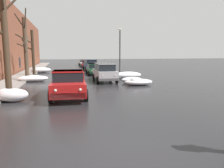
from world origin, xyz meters
TOP-DOWN VIEW (x-y plane):
  - ground_plane at (0.00, 0.00)m, footprint 200.00×200.00m
  - left_sidewalk_slab at (-6.32, 18.00)m, footprint 2.54×80.00m
  - snow_bank_near_corner_left at (-4.57, 7.73)m, footprint 1.75×1.05m
  - snow_bank_along_left_kerb at (5.40, 16.81)m, footprint 3.16×1.34m
  - snow_bank_mid_block_left at (-4.47, 16.52)m, footprint 2.89×1.09m
  - snow_bank_near_corner_right at (4.82, 13.58)m, footprint 2.05×1.18m
  - snow_bank_along_right_kerb at (-4.64, 26.33)m, footprint 2.81×1.35m
  - snow_bank_far_right_pile at (4.81, 11.95)m, footprint 2.54×1.42m
  - bare_tree_second_along_sidewalk at (-5.16, 9.61)m, footprint 3.43×2.51m
  - bare_tree_mid_block at (-5.11, 17.27)m, footprint 1.05×2.94m
  - bare_tree_far_down_block at (-5.22, 22.66)m, footprint 2.07×3.34m
  - pickup_truck_red_approaching_near_lane at (-1.28, 8.21)m, footprint 2.39×5.05m
  - suv_silver_parked_kerbside_close at (2.43, 14.97)m, footprint 2.08×4.50m
  - sedan_green_parked_kerbside_mid at (2.49, 22.23)m, footprint 1.98×4.36m
  - suv_darkblue_parked_far_down_block at (2.87, 28.79)m, footprint 2.16×4.64m
  - sedan_red_queued_behind_truck at (2.98, 36.09)m, footprint 2.09×4.31m
  - sedan_white_at_far_intersection at (3.06, 42.17)m, footprint 1.91×4.46m
  - fire_hydrant at (-4.71, 8.00)m, footprint 0.42×0.22m
  - street_lamp_post at (5.19, 19.20)m, footprint 0.44×0.24m

SIDE VIEW (x-z plane):
  - ground_plane at x=0.00m, z-range 0.00..0.00m
  - left_sidewalk_slab at x=-6.32m, z-range 0.00..0.13m
  - snow_bank_near_corner_right at x=4.82m, z-range 0.00..0.54m
  - snow_bank_far_right_pile at x=4.81m, z-range -0.06..0.64m
  - snow_bank_mid_block_left at x=-4.47m, z-range -0.01..0.62m
  - fire_hydrant at x=-4.71m, z-range 0.00..0.71m
  - snow_bank_near_corner_left at x=-4.57m, z-range -0.01..0.76m
  - snow_bank_along_left_kerb at x=5.40m, z-range -0.01..0.76m
  - snow_bank_along_right_kerb at x=-4.64m, z-range -0.01..0.81m
  - sedan_red_queued_behind_truck at x=2.98m, z-range 0.04..1.46m
  - sedan_white_at_far_intersection at x=3.06m, z-range 0.04..1.46m
  - sedan_green_parked_kerbside_mid at x=2.49m, z-range 0.04..1.46m
  - pickup_truck_red_approaching_near_lane at x=-1.28m, z-range 0.00..1.76m
  - suv_silver_parked_kerbside_close at x=2.43m, z-range 0.08..1.90m
  - suv_darkblue_parked_far_down_block at x=2.87m, z-range 0.08..1.90m
  - bare_tree_far_down_block at x=-5.22m, z-range 0.20..5.85m
  - street_lamp_post at x=5.19m, z-range 0.35..6.05m
  - bare_tree_mid_block at x=-5.11m, z-range -0.13..6.73m
  - bare_tree_second_along_sidewalk at x=-5.16m, z-range -0.07..7.20m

